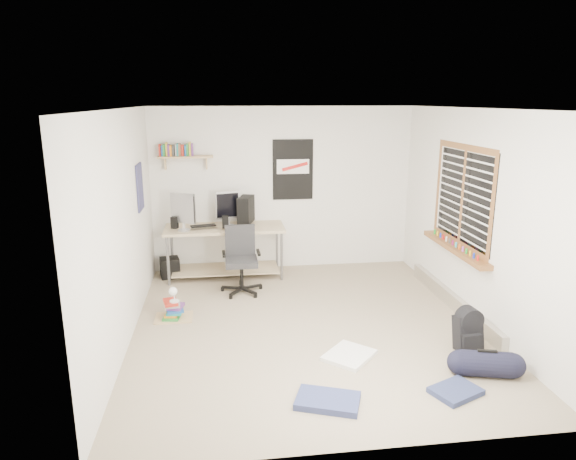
{
  "coord_description": "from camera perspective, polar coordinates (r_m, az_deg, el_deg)",
  "views": [
    {
      "loc": [
        -0.95,
        -5.51,
        2.59
      ],
      "look_at": [
        -0.17,
        0.42,
        1.07
      ],
      "focal_mm": 32.0,
      "sensor_mm": 36.0,
      "label": 1
    }
  ],
  "objects": [
    {
      "name": "floor",
      "position": [
        6.17,
        2.06,
        -10.61
      ],
      "size": [
        4.0,
        4.5,
        0.01
      ],
      "primitive_type": "cube",
      "color": "gray",
      "rests_on": "ground"
    },
    {
      "name": "ceiling",
      "position": [
        5.6,
        2.29,
        13.39
      ],
      "size": [
        4.0,
        4.5,
        0.01
      ],
      "primitive_type": "cube",
      "color": "white",
      "rests_on": "ground"
    },
    {
      "name": "back_wall",
      "position": [
        7.94,
        -0.56,
        4.57
      ],
      "size": [
        4.0,
        0.01,
        2.5
      ],
      "primitive_type": "cube",
      "color": "silver",
      "rests_on": "ground"
    },
    {
      "name": "left_wall",
      "position": [
        5.77,
        -17.85,
        0.15
      ],
      "size": [
        0.01,
        4.5,
        2.5
      ],
      "primitive_type": "cube",
      "color": "silver",
      "rests_on": "ground"
    },
    {
      "name": "right_wall",
      "position": [
        6.4,
        20.17,
        1.3
      ],
      "size": [
        0.01,
        4.5,
        2.5
      ],
      "primitive_type": "cube",
      "color": "silver",
      "rests_on": "ground"
    },
    {
      "name": "desk",
      "position": [
        7.77,
        -6.97,
        -2.46
      ],
      "size": [
        1.86,
        1.06,
        0.8
      ],
      "primitive_type": "cube",
      "rotation": [
        0.0,
        0.0,
        -0.18
      ],
      "color": "tan",
      "rests_on": "floor"
    },
    {
      "name": "monitor_left",
      "position": [
        7.44,
        -11.56,
        1.76
      ],
      "size": [
        0.38,
        0.29,
        0.43
      ],
      "primitive_type": "cube",
      "rotation": [
        0.0,
        0.0,
        -0.55
      ],
      "color": "#A9A9AE",
      "rests_on": "desk"
    },
    {
      "name": "monitor_right",
      "position": [
        7.63,
        -6.65,
        2.16
      ],
      "size": [
        0.38,
        0.19,
        0.4
      ],
      "primitive_type": "cube",
      "rotation": [
        0.0,
        0.0,
        0.27
      ],
      "color": "#B8B8BE",
      "rests_on": "desk"
    },
    {
      "name": "pc_tower",
      "position": [
        7.69,
        -4.7,
        2.28
      ],
      "size": [
        0.29,
        0.41,
        0.4
      ],
      "primitive_type": "cube",
      "rotation": [
        0.0,
        0.0,
        -0.31
      ],
      "color": "black",
      "rests_on": "desk"
    },
    {
      "name": "keyboard",
      "position": [
        7.57,
        -9.41,
        0.47
      ],
      "size": [
        0.38,
        0.21,
        0.02
      ],
      "primitive_type": "cube",
      "rotation": [
        0.0,
        0.0,
        0.23
      ],
      "color": "black",
      "rests_on": "desk"
    },
    {
      "name": "speaker_left",
      "position": [
        7.51,
        -12.49,
        0.81
      ],
      "size": [
        0.11,
        0.11,
        0.17
      ],
      "primitive_type": "cube",
      "rotation": [
        0.0,
        0.0,
        -0.43
      ],
      "color": "black",
      "rests_on": "desk"
    },
    {
      "name": "speaker_right",
      "position": [
        7.41,
        -6.98,
        0.91
      ],
      "size": [
        0.09,
        0.09,
        0.18
      ],
      "primitive_type": "cube",
      "rotation": [
        0.0,
        0.0,
        0.03
      ],
      "color": "black",
      "rests_on": "desk"
    },
    {
      "name": "office_chair",
      "position": [
        7.03,
        -5.21,
        -3.15
      ],
      "size": [
        0.61,
        0.61,
        0.92
      ],
      "primitive_type": "cube",
      "rotation": [
        0.0,
        0.0,
        0.02
      ],
      "color": "#262729",
      "rests_on": "floor"
    },
    {
      "name": "wall_shelf",
      "position": [
        7.71,
        -11.32,
        7.98
      ],
      "size": [
        0.8,
        0.22,
        0.24
      ],
      "primitive_type": "cube",
      "color": "tan",
      "rests_on": "back_wall"
    },
    {
      "name": "poster_back_wall",
      "position": [
        7.89,
        0.55,
        6.71
      ],
      "size": [
        0.62,
        0.03,
        0.92
      ],
      "primitive_type": "cube",
      "color": "black",
      "rests_on": "back_wall"
    },
    {
      "name": "poster_left_wall",
      "position": [
        6.88,
        -16.14,
        4.6
      ],
      "size": [
        0.02,
        0.42,
        0.6
      ],
      "primitive_type": "cube",
      "color": "navy",
      "rests_on": "left_wall"
    },
    {
      "name": "window",
      "position": [
        6.6,
        18.71,
        3.57
      ],
      "size": [
        0.1,
        1.5,
        1.26
      ],
      "primitive_type": "cube",
      "color": "brown",
      "rests_on": "right_wall"
    },
    {
      "name": "baseboard_heater",
      "position": [
        6.96,
        17.85,
        -7.49
      ],
      "size": [
        0.08,
        2.5,
        0.18
      ],
      "primitive_type": "cube",
      "color": "#B7B2A8",
      "rests_on": "floor"
    },
    {
      "name": "backpack",
      "position": [
        5.86,
        19.35,
        -10.67
      ],
      "size": [
        0.29,
        0.24,
        0.36
      ],
      "primitive_type": "cube",
      "rotation": [
        0.0,
        0.0,
        0.1
      ],
      "color": "black",
      "rests_on": "floor"
    },
    {
      "name": "duffel_bag",
      "position": [
        5.43,
        21.16,
        -13.58
      ],
      "size": [
        0.31,
        0.31,
        0.49
      ],
      "primitive_type": "cylinder",
      "rotation": [
        0.0,
        0.0,
        -0.26
      ],
      "color": "black",
      "rests_on": "floor"
    },
    {
      "name": "tshirt",
      "position": [
        5.51,
        6.81,
        -13.67
      ],
      "size": [
        0.64,
        0.64,
        0.04
      ],
      "primitive_type": "cube",
      "rotation": [
        0.0,
        0.0,
        0.82
      ],
      "color": "silver",
      "rests_on": "floor"
    },
    {
      "name": "jeans_a",
      "position": [
        4.75,
        4.44,
        -18.39
      ],
      "size": [
        0.64,
        0.52,
        0.06
      ],
      "primitive_type": "cube",
      "rotation": [
        0.0,
        0.0,
        -0.36
      ],
      "color": "navy",
      "rests_on": "floor"
    },
    {
      "name": "jeans_b",
      "position": [
        5.11,
        18.13,
        -16.65
      ],
      "size": [
        0.52,
        0.46,
        0.05
      ],
      "primitive_type": "cube",
      "rotation": [
        0.0,
        0.0,
        0.42
      ],
      "color": "navy",
      "rests_on": "floor"
    },
    {
      "name": "book_stack",
      "position": [
        6.45,
        -12.64,
        -8.32
      ],
      "size": [
        0.51,
        0.46,
        0.3
      ],
      "primitive_type": "cube",
      "rotation": [
        0.0,
        0.0,
        0.26
      ],
      "color": "olive",
      "rests_on": "floor"
    },
    {
      "name": "desk_lamp",
      "position": [
        6.35,
        -12.59,
        -6.46
      ],
      "size": [
        0.17,
        0.22,
        0.19
      ],
      "primitive_type": "cube",
      "rotation": [
        0.0,
        0.0,
        -0.35
      ],
      "color": "white",
      "rests_on": "book_stack"
    },
    {
      "name": "subwoofer",
      "position": [
        7.92,
        -12.99,
        -4.13
      ],
      "size": [
        0.32,
        0.32,
        0.31
      ],
      "primitive_type": "cube",
      "rotation": [
        0.0,
        0.0,
        0.2
      ],
      "color": "black",
      "rests_on": "floor"
    }
  ]
}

